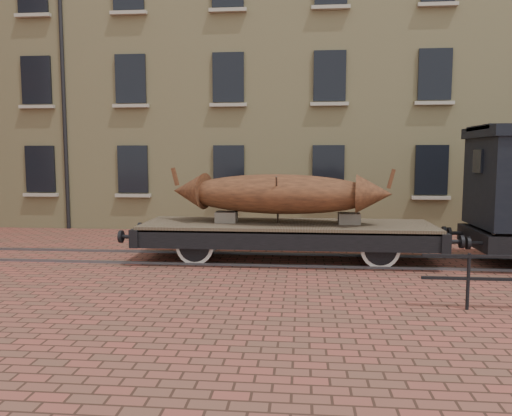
{
  "coord_description": "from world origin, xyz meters",
  "views": [
    {
      "loc": [
        0.1,
        -12.61,
        2.68
      ],
      "look_at": [
        -1.12,
        0.5,
        1.3
      ],
      "focal_mm": 35.0,
      "sensor_mm": 36.0,
      "label": 1
    }
  ],
  "objects": [
    {
      "name": "ground",
      "position": [
        0.0,
        0.0,
        0.0
      ],
      "size": [
        90.0,
        90.0,
        0.0
      ],
      "primitive_type": "plane",
      "color": "brown"
    },
    {
      "name": "flatcar_wagon",
      "position": [
        -0.28,
        -0.0,
        0.78
      ],
      "size": [
        8.27,
        2.24,
        1.25
      ],
      "color": "brown",
      "rests_on": "ground"
    },
    {
      "name": "iron_boat",
      "position": [
        -0.51,
        0.0,
        1.72
      ],
      "size": [
        5.71,
        2.19,
        1.41
      ],
      "color": "brown",
      "rests_on": "flatcar_wagon"
    },
    {
      "name": "warehouse_cream",
      "position": [
        3.0,
        9.99,
        7.0
      ],
      "size": [
        40.0,
        10.19,
        14.0
      ],
      "color": "#CDBC7D",
      "rests_on": "ground"
    },
    {
      "name": "rail_track",
      "position": [
        0.0,
        0.0,
        0.03
      ],
      "size": [
        30.0,
        1.52,
        0.06
      ],
      "color": "#59595E",
      "rests_on": "ground"
    }
  ]
}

